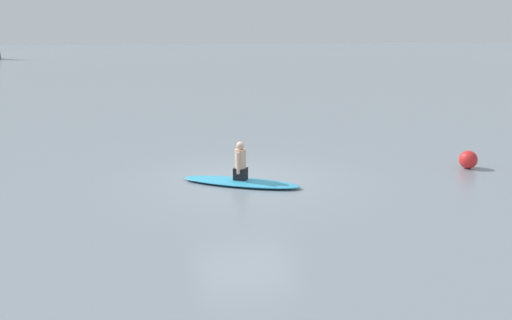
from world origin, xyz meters
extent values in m
plane|color=gray|center=(0.00, 0.00, 0.00)|extent=(400.00, 400.00, 0.00)
ellipsoid|color=#339EC6|center=(-0.19, -0.33, 0.06)|extent=(2.92, 2.24, 0.13)
cube|color=black|center=(-0.19, -0.33, 0.27)|extent=(0.39, 0.38, 0.29)
cylinder|color=#D6AD8E|center=(-0.19, -0.33, 0.64)|extent=(0.37, 0.37, 0.48)
sphere|color=#D6AD8E|center=(-0.19, -0.33, 0.96)|extent=(0.19, 0.19, 0.19)
cylinder|color=#D6AD8E|center=(-0.10, -0.19, 0.57)|extent=(0.11, 0.11, 0.53)
cylinder|color=#D6AD8E|center=(-0.27, -0.47, 0.57)|extent=(0.11, 0.11, 0.53)
sphere|color=red|center=(6.17, -0.40, 0.25)|extent=(0.49, 0.49, 0.49)
camera|label=1|loc=(-3.06, -12.34, 3.54)|focal=37.00mm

